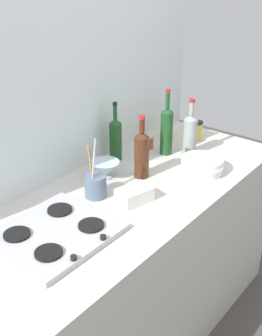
% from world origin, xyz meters
% --- Properties ---
extents(ground_plane, '(6.00, 6.00, 0.00)m').
position_xyz_m(ground_plane, '(0.00, 0.00, 0.00)').
color(ground_plane, '#47423D').
rests_on(ground_plane, ground).
extents(counter_block, '(1.80, 0.70, 0.90)m').
position_xyz_m(counter_block, '(0.00, 0.00, 0.45)').
color(counter_block, beige).
rests_on(counter_block, ground).
extents(backsplash_panel, '(1.90, 0.06, 2.11)m').
position_xyz_m(backsplash_panel, '(0.00, 0.38, 1.05)').
color(backsplash_panel, silver).
rests_on(backsplash_panel, ground).
extents(stovetop_hob, '(0.44, 0.40, 0.04)m').
position_xyz_m(stovetop_hob, '(-0.46, 0.01, 0.91)').
color(stovetop_hob, '#B2B2B7').
rests_on(stovetop_hob, counter_block).
extents(plate_stack, '(0.21, 0.22, 0.07)m').
position_xyz_m(plate_stack, '(0.37, -0.16, 0.94)').
color(plate_stack, white).
rests_on(plate_stack, counter_block).
extents(wine_bottle_leftmost, '(0.07, 0.07, 0.31)m').
position_xyz_m(wine_bottle_leftmost, '(0.15, 0.05, 1.02)').
color(wine_bottle_leftmost, '#472314').
rests_on(wine_bottle_leftmost, counter_block).
extents(wine_bottle_mid_left, '(0.07, 0.07, 0.36)m').
position_xyz_m(wine_bottle_mid_left, '(0.44, 0.11, 1.04)').
color(wine_bottle_mid_left, '#19471E').
rests_on(wine_bottle_mid_left, counter_block).
extents(wine_bottle_mid_right, '(0.07, 0.07, 0.32)m').
position_xyz_m(wine_bottle_mid_right, '(0.22, 0.28, 1.02)').
color(wine_bottle_mid_right, '#19471E').
rests_on(wine_bottle_mid_right, counter_block).
extents(wine_bottle_rightmost, '(0.08, 0.08, 0.31)m').
position_xyz_m(wine_bottle_rightmost, '(0.51, 0.01, 1.02)').
color(wine_bottle_rightmost, gray).
rests_on(wine_bottle_rightmost, counter_block).
extents(mixing_bowl, '(0.14, 0.14, 0.09)m').
position_xyz_m(mixing_bowl, '(0.02, 0.18, 0.95)').
color(mixing_bowl, silver).
rests_on(mixing_bowl, counter_block).
extents(butter_dish, '(0.17, 0.13, 0.07)m').
position_xyz_m(butter_dish, '(-0.06, -0.07, 0.93)').
color(butter_dish, white).
rests_on(butter_dish, counter_block).
extents(utensil_crock, '(0.10, 0.10, 0.29)m').
position_xyz_m(utensil_crock, '(-0.14, 0.10, 0.96)').
color(utensil_crock, slate).
rests_on(utensil_crock, counter_block).
extents(condiment_jar_front, '(0.07, 0.07, 0.10)m').
position_xyz_m(condiment_jar_front, '(0.63, 0.23, 0.95)').
color(condiment_jar_front, gold).
rests_on(condiment_jar_front, counter_block).
extents(condiment_jar_rear, '(0.07, 0.07, 0.11)m').
position_xyz_m(condiment_jar_rear, '(0.72, 0.09, 0.96)').
color(condiment_jar_rear, gold).
rests_on(condiment_jar_rear, counter_block).
extents(condiment_jar_spare, '(0.06, 0.06, 0.07)m').
position_xyz_m(condiment_jar_spare, '(0.44, 0.23, 0.94)').
color(condiment_jar_spare, '#C64C2D').
rests_on(condiment_jar_spare, counter_block).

